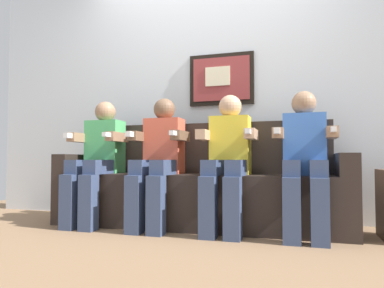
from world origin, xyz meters
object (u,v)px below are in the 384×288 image
at_px(person_leftmost, 98,156).
at_px(person_left_center, 159,156).
at_px(couch, 198,190).
at_px(person_right_center, 228,155).
at_px(person_rightmost, 305,155).

xyz_separation_m(person_leftmost, person_left_center, (0.59, 0.00, 0.00)).
height_order(couch, person_right_center, person_right_center).
distance_m(person_left_center, person_right_center, 0.59).
xyz_separation_m(person_right_center, person_rightmost, (0.59, -0.00, 0.00)).
xyz_separation_m(couch, person_right_center, (0.29, -0.17, 0.29)).
distance_m(couch, person_right_center, 0.45).
xyz_separation_m(couch, person_rightmost, (0.88, -0.17, 0.29)).
bearing_deg(person_leftmost, couch, 10.85).
xyz_separation_m(couch, person_leftmost, (-0.88, -0.17, 0.29)).
bearing_deg(person_leftmost, person_right_center, 0.02).
height_order(couch, person_rightmost, person_rightmost).
xyz_separation_m(person_left_center, person_rightmost, (1.18, 0.00, 0.00)).
xyz_separation_m(person_leftmost, person_rightmost, (1.76, 0.00, 0.00)).
distance_m(couch, person_left_center, 0.45).
relative_size(person_leftmost, person_rightmost, 1.00).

